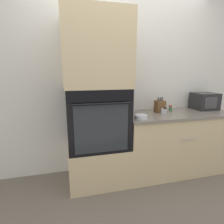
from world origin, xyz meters
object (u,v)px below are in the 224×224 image
Objects in this scene: wall_oven at (97,117)px; microwave at (205,101)px; condiment_jar_mid at (170,108)px; condiment_jar_far at (165,111)px; knife_block at (160,106)px; condiment_jar_near at (162,112)px; bowl at (141,117)px.

wall_oven is 1.67m from microwave.
condiment_jar_mid is (1.08, 0.11, 0.04)m from wall_oven.
condiment_jar_far is at bearing -1.84° from wall_oven.
knife_block is (-0.76, -0.02, -0.04)m from microwave.
microwave is 0.82m from condiment_jar_near.
microwave is at bearing 0.88° from condiment_jar_mid.
microwave is 2.13× the size of bowl.
condiment_jar_near is (0.35, 0.12, 0.02)m from bowl.
wall_oven is at bearing -175.96° from microwave.
wall_oven reaches higher than knife_block.
condiment_jar_mid is at bearing -179.12° from microwave.
microwave is 3.94× the size of condiment_jar_near.
knife_block is 2.40× the size of condiment_jar_mid.
microwave reaches higher than condiment_jar_mid.
microwave is at bearing 4.04° from wall_oven.
bowl is 1.85× the size of condiment_jar_near.
microwave is at bearing 12.37° from condiment_jar_near.
knife_block reaches higher than bowl.
knife_block is at bearing -178.18° from microwave.
microwave is 0.76m from condiment_jar_far.
knife_block reaches higher than condiment_jar_mid.
bowl is at bearing -145.60° from knife_block.
condiment_jar_far is (0.05, 0.03, 0.00)m from condiment_jar_near.
condiment_jar_near is 0.06m from condiment_jar_far.
knife_block reaches higher than condiment_jar_near.
condiment_jar_far reaches higher than condiment_jar_near.
condiment_jar_far is at bearing -85.43° from knife_block.
bowl is at bearing -153.60° from condiment_jar_mid.
condiment_jar_mid reaches higher than condiment_jar_near.
bowl is (-0.40, -0.27, -0.06)m from knife_block.
condiment_jar_mid is at bearing 38.80° from condiment_jar_far.
bowl is 0.43m from condiment_jar_far.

